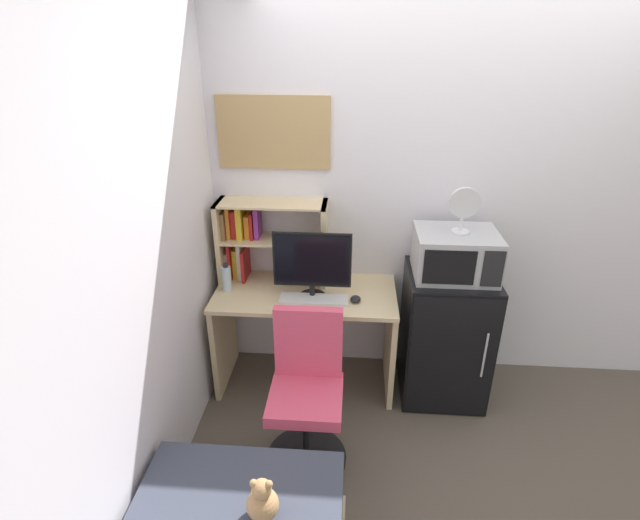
{
  "coord_description": "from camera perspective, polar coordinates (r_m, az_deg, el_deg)",
  "views": [
    {
      "loc": [
        -0.65,
        -3.05,
        2.26
      ],
      "look_at": [
        -0.85,
        -0.32,
        0.98
      ],
      "focal_mm": 26.78,
      "sensor_mm": 36.0,
      "label": 1
    }
  ],
  "objects": [
    {
      "name": "desk_chair",
      "position": [
        2.8,
        -1.58,
        -16.21
      ],
      "size": [
        0.46,
        0.46,
        0.93
      ],
      "color": "black",
      "rests_on": "ground_plane"
    },
    {
      "name": "mini_fridge",
      "position": [
        3.34,
        14.67,
        -8.63
      ],
      "size": [
        0.55,
        0.56,
        0.9
      ],
      "color": "black",
      "rests_on": "ground_plane"
    },
    {
      "name": "monitor",
      "position": [
        2.99,
        -0.95,
        -0.36
      ],
      "size": [
        0.5,
        0.17,
        0.45
      ],
      "color": "black",
      "rests_on": "desk"
    },
    {
      "name": "wall_left",
      "position": [
        1.99,
        -25.84,
        -6.51
      ],
      "size": [
        0.04,
        4.4,
        2.6
      ],
      "primitive_type": "cube",
      "color": "silver",
      "rests_on": "ground_plane"
    },
    {
      "name": "keyboard",
      "position": [
        3.05,
        -0.73,
        -4.75
      ],
      "size": [
        0.44,
        0.14,
        0.02
      ],
      "primitive_type": "cube",
      "color": "silver",
      "rests_on": "desk"
    },
    {
      "name": "wall_corkboard",
      "position": [
        3.13,
        -5.59,
        14.9
      ],
      "size": [
        0.72,
        0.02,
        0.46
      ],
      "primitive_type": "cube",
      "color": "tan"
    },
    {
      "name": "computer_mouse",
      "position": [
        3.05,
        4.28,
        -4.68
      ],
      "size": [
        0.07,
        0.08,
        0.04
      ],
      "primitive_type": "ellipsoid",
      "color": "black",
      "rests_on": "desk"
    },
    {
      "name": "hutch_bookshelf",
      "position": [
        3.24,
        -7.48,
        2.77
      ],
      "size": [
        0.73,
        0.25,
        0.56
      ],
      "color": "beige",
      "rests_on": "desk"
    },
    {
      "name": "water_bottle",
      "position": [
        3.2,
        -11.1,
        -2.15
      ],
      "size": [
        0.06,
        0.06,
        0.19
      ],
      "color": "silver",
      "rests_on": "desk"
    },
    {
      "name": "microwave",
      "position": [
        3.06,
        15.86,
        0.71
      ],
      "size": [
        0.5,
        0.41,
        0.28
      ],
      "color": "#ADADB2",
      "rests_on": "mini_fridge"
    },
    {
      "name": "wall_back",
      "position": [
        3.38,
        22.27,
        6.7
      ],
      "size": [
        6.4,
        0.04,
        2.6
      ],
      "primitive_type": "cube",
      "color": "silver",
      "rests_on": "ground_plane"
    },
    {
      "name": "desk_fan",
      "position": [
        2.95,
        16.81,
        6.09
      ],
      "size": [
        0.18,
        0.11,
        0.28
      ],
      "color": "silver",
      "rests_on": "microwave"
    },
    {
      "name": "desk",
      "position": [
        3.28,
        -1.72,
        -7.25
      ],
      "size": [
        1.2,
        0.59,
        0.73
      ],
      "color": "beige",
      "rests_on": "ground_plane"
    },
    {
      "name": "teddy_bear",
      "position": [
        2.21,
        -6.89,
        -26.71
      ],
      "size": [
        0.14,
        0.14,
        0.21
      ],
      "color": "#AD7F51",
      "rests_on": "bed"
    }
  ]
}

